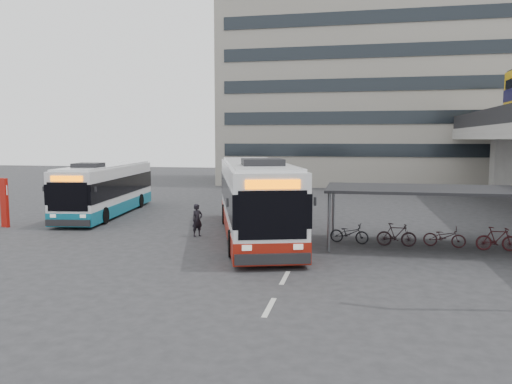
# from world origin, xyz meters

# --- Properties ---
(ground) EXTENTS (120.00, 120.00, 0.00)m
(ground) POSITION_xyz_m (0.00, 0.00, 0.00)
(ground) COLOR #28282B
(ground) RESTS_ON ground
(bike_shelter) EXTENTS (10.00, 4.00, 2.54)m
(bike_shelter) POSITION_xyz_m (8.50, 3.00, 1.52)
(bike_shelter) COLOR #595B60
(bike_shelter) RESTS_ON ground
(office_block) EXTENTS (30.00, 15.00, 25.00)m
(office_block) POSITION_xyz_m (6.00, 36.00, 12.50)
(office_block) COLOR gray
(office_block) RESTS_ON ground
(road_markings) EXTENTS (0.15, 7.60, 0.01)m
(road_markings) POSITION_xyz_m (2.50, -3.00, 0.01)
(road_markings) COLOR beige
(road_markings) RESTS_ON ground
(bus_main) EXTENTS (6.44, 13.12, 3.81)m
(bus_main) POSITION_xyz_m (0.07, 3.88, 1.77)
(bus_main) COLOR white
(bus_main) RESTS_ON ground
(bus_teal) EXTENTS (3.90, 11.32, 3.28)m
(bus_teal) POSITION_xyz_m (-10.25, 8.96, 1.52)
(bus_teal) COLOR white
(bus_teal) RESTS_ON ground
(pedestrian) EXTENTS (0.64, 0.68, 1.56)m
(pedestrian) POSITION_xyz_m (-2.59, 3.26, 0.78)
(pedestrian) COLOR black
(pedestrian) RESTS_ON ground
(sign_totem_mid) EXTENTS (0.54, 0.33, 2.58)m
(sign_totem_mid) POSITION_xyz_m (-13.29, 3.70, 1.33)
(sign_totem_mid) COLOR #A11109
(sign_totem_mid) RESTS_ON ground
(sign_totem_north) EXTENTS (0.49, 0.17, 2.27)m
(sign_totem_north) POSITION_xyz_m (-11.49, 7.04, 1.17)
(sign_totem_north) COLOR #A11109
(sign_totem_north) RESTS_ON ground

